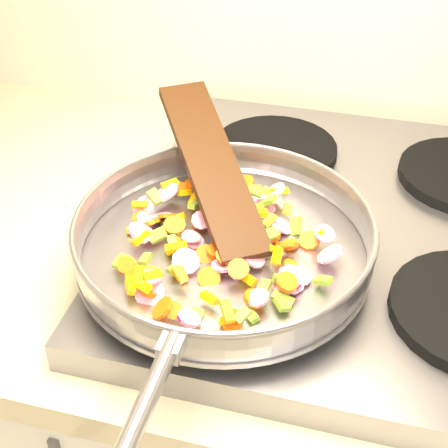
# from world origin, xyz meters

# --- Properties ---
(cooktop) EXTENTS (0.60, 0.60, 0.04)m
(cooktop) POSITION_xyz_m (-0.70, 1.67, 0.92)
(cooktop) COLOR #939399
(cooktop) RESTS_ON counter_top
(grate_fl) EXTENTS (0.19, 0.19, 0.02)m
(grate_fl) POSITION_xyz_m (-0.84, 1.52, 0.95)
(grate_fl) COLOR black
(grate_fl) RESTS_ON cooktop
(grate_bl) EXTENTS (0.19, 0.19, 0.02)m
(grate_bl) POSITION_xyz_m (-0.84, 1.81, 0.95)
(grate_bl) COLOR black
(grate_bl) RESTS_ON cooktop
(saute_pan) EXTENTS (0.39, 0.56, 0.05)m
(saute_pan) POSITION_xyz_m (-0.85, 1.54, 0.98)
(saute_pan) COLOR #9E9EA5
(saute_pan) RESTS_ON grate_fl
(vegetable_heap) EXTENTS (0.28, 0.29, 0.05)m
(vegetable_heap) POSITION_xyz_m (-0.86, 1.54, 0.98)
(vegetable_heap) COLOR #E7A406
(vegetable_heap) RESTS_ON saute_pan
(wooden_spatula) EXTENTS (0.20, 0.25, 0.10)m
(wooden_spatula) POSITION_xyz_m (-0.89, 1.62, 1.03)
(wooden_spatula) COLOR black
(wooden_spatula) RESTS_ON saute_pan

